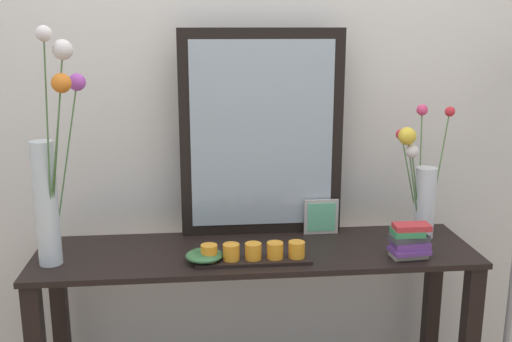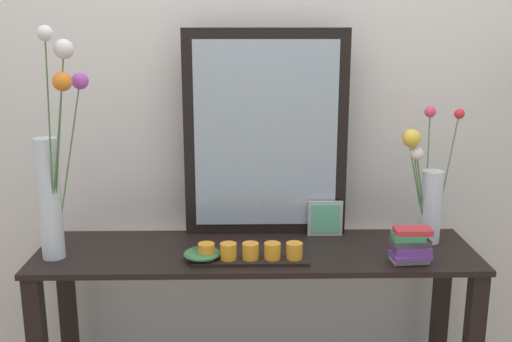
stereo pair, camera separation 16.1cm
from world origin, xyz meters
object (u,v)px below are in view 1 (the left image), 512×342
object	(u,v)px
decorative_bowl	(204,256)
book_stack	(409,241)
picture_frame_small	(321,217)
candle_tray	(253,254)
vase_right	(422,185)
tall_vase_left	(50,173)
console_table	(256,327)
mirror_leaning	(262,134)

from	to	relation	value
decorative_bowl	book_stack	xyz separation A→B (m)	(0.70, -0.02, 0.03)
picture_frame_small	candle_tray	bearing A→B (deg)	-137.87
vase_right	candle_tray	bearing A→B (deg)	-163.93
tall_vase_left	candle_tray	xyz separation A→B (m)	(0.65, -0.05, -0.29)
tall_vase_left	vase_right	distance (m)	1.31
candle_tray	picture_frame_small	size ratio (longest dim) A/B	2.91
console_table	decorative_bowl	bearing A→B (deg)	-151.65
candle_tray	vase_right	bearing A→B (deg)	16.07
mirror_leaning	picture_frame_small	size ratio (longest dim) A/B	5.71
book_stack	vase_right	bearing A→B (deg)	61.16
decorative_bowl	book_stack	world-z (taller)	book_stack
candle_tray	book_stack	world-z (taller)	book_stack
vase_right	picture_frame_small	world-z (taller)	vase_right
console_table	mirror_leaning	distance (m)	0.71
mirror_leaning	decorative_bowl	xyz separation A→B (m)	(-0.22, -0.28, -0.36)
console_table	tall_vase_left	bearing A→B (deg)	-174.40
mirror_leaning	vase_right	world-z (taller)	mirror_leaning
mirror_leaning	vase_right	size ratio (longest dim) A/B	1.57
console_table	candle_tray	size ratio (longest dim) A/B	3.97
tall_vase_left	decorative_bowl	size ratio (longest dim) A/B	6.17
tall_vase_left	mirror_leaning	bearing A→B (deg)	18.89
tall_vase_left	decorative_bowl	world-z (taller)	tall_vase_left
picture_frame_small	decorative_bowl	size ratio (longest dim) A/B	1.07
picture_frame_small	book_stack	bearing A→B (deg)	-46.94
book_stack	console_table	bearing A→B (deg)	166.45
book_stack	decorative_bowl	bearing A→B (deg)	177.99
tall_vase_left	candle_tray	distance (m)	0.71
tall_vase_left	candle_tray	bearing A→B (deg)	-4.11
tall_vase_left	picture_frame_small	size ratio (longest dim) A/B	5.77
mirror_leaning	tall_vase_left	xyz separation A→B (m)	(-0.71, -0.24, -0.07)
mirror_leaning	console_table	bearing A→B (deg)	-102.51
tall_vase_left	vase_right	xyz separation A→B (m)	(1.30, 0.14, -0.11)
picture_frame_small	vase_right	bearing A→B (deg)	-11.31
mirror_leaning	tall_vase_left	bearing A→B (deg)	-161.11
console_table	mirror_leaning	bearing A→B (deg)	77.49
mirror_leaning	picture_frame_small	world-z (taller)	mirror_leaning
book_stack	candle_tray	bearing A→B (deg)	178.80
candle_tray	tall_vase_left	bearing A→B (deg)	175.89
vase_right	candle_tray	xyz separation A→B (m)	(-0.65, -0.19, -0.18)
picture_frame_small	decorative_bowl	bearing A→B (deg)	-151.44
candle_tray	book_stack	xyz separation A→B (m)	(0.54, -0.01, 0.03)
picture_frame_small	decorative_bowl	distance (m)	0.51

